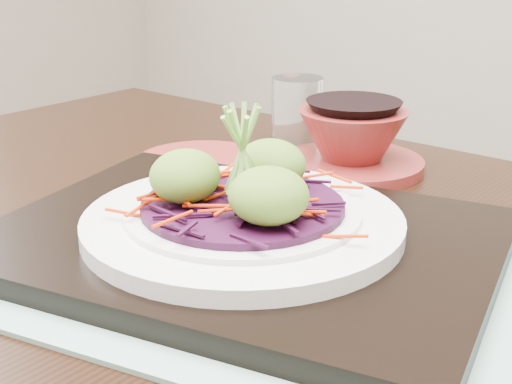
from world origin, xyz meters
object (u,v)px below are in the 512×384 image
Objects in this scene: dining_table at (239,336)px; terracotta_bowl_set at (352,143)px; terracotta_side_plate at (202,163)px; serving_tray at (243,241)px; white_plate at (243,221)px; water_glass at (297,114)px.

terracotta_bowl_set reaches higher than dining_table.
terracotta_side_plate is at bearing -147.69° from terracotta_bowl_set.
terracotta_bowl_set is (0.15, 0.10, 0.03)m from terracotta_side_plate.
terracotta_side_plate is at bearing 128.07° from serving_tray.
serving_tray reaches higher than dining_table.
dining_table is at bearing -43.05° from terracotta_side_plate.
white_plate is 0.26m from terracotta_side_plate.
white_plate reaches higher than terracotta_side_plate.
terracotta_bowl_set is at bearing 97.34° from white_plate.
serving_tray is at bearing -43.44° from terracotta_side_plate.
serving_tray is 0.02m from white_plate.
serving_tray is at bearing -66.58° from water_glass.
white_plate is 1.23× the size of terracotta_bowl_set.
water_glass reaches higher than terracotta_side_plate.
serving_tray is at bearing -41.15° from dining_table.
white_plate is 1.73× the size of terracotta_side_plate.
terracotta_bowl_set is at bearing 32.31° from terracotta_side_plate.
white_plate is at bearing -82.66° from terracotta_bowl_set.
dining_table is 5.66× the size of terracotta_bowl_set.
serving_tray is 0.26m from terracotta_side_plate.
terracotta_bowl_set is at bearing -19.71° from water_glass.
serving_tray is 0.28m from terracotta_bowl_set.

